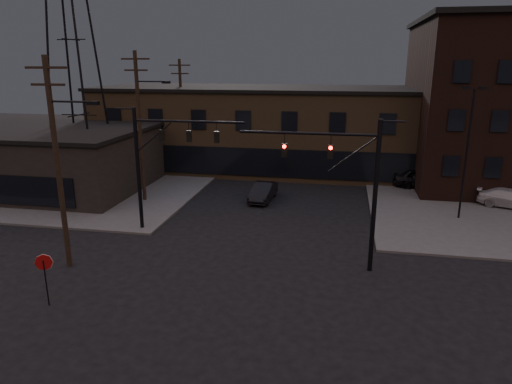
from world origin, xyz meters
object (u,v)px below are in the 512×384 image
at_px(stop_sign, 44,268).
at_px(traffic_signal_far, 156,156).
at_px(car_crossing, 263,192).
at_px(parked_car_lot_a, 422,178).
at_px(parked_car_lot_b, 512,199).
at_px(traffic_signal_near, 353,179).

bearing_deg(stop_sign, traffic_signal_far, 82.68).
bearing_deg(traffic_signal_far, car_crossing, 56.09).
distance_m(stop_sign, parked_car_lot_a, 31.07).
bearing_deg(stop_sign, car_crossing, 69.63).
relative_size(stop_sign, car_crossing, 0.58).
height_order(parked_car_lot_a, parked_car_lot_b, parked_car_lot_a).
xyz_separation_m(traffic_signal_near, car_crossing, (-6.66, 11.56, -4.23)).
bearing_deg(car_crossing, stop_sign, -105.66).
relative_size(parked_car_lot_a, parked_car_lot_b, 1.05).
xyz_separation_m(stop_sign, parked_car_lot_a, (19.70, 24.01, -0.86)).
relative_size(traffic_signal_near, parked_car_lot_a, 1.63).
height_order(traffic_signal_far, parked_car_lot_b, traffic_signal_far).
height_order(traffic_signal_far, stop_sign, traffic_signal_far).
relative_size(traffic_signal_far, parked_car_lot_a, 1.63).
relative_size(stop_sign, parked_car_lot_a, 0.50).
relative_size(traffic_signal_near, stop_sign, 3.23).
xyz_separation_m(traffic_signal_near, parked_car_lot_b, (12.04, 12.78, -4.10)).
distance_m(traffic_signal_far, stop_sign, 10.55).
xyz_separation_m(parked_car_lot_b, car_crossing, (-18.69, -1.22, -0.13)).
distance_m(parked_car_lot_a, car_crossing, 14.31).
xyz_separation_m(traffic_signal_far, car_crossing, (5.42, 8.06, -4.31)).
bearing_deg(traffic_signal_far, traffic_signal_near, -16.17).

